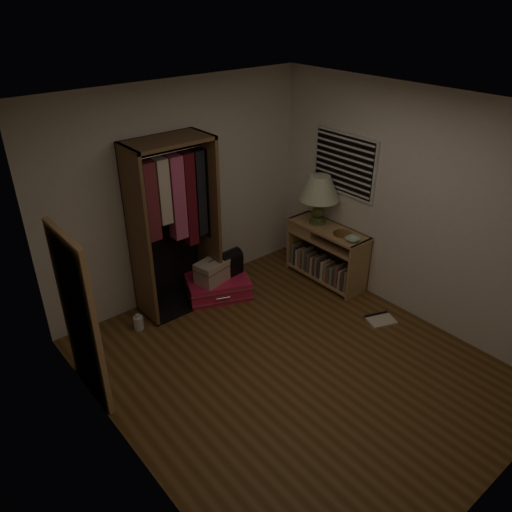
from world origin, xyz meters
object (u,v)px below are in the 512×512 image
at_px(table_lamp, 320,189).
at_px(white_jug, 139,323).
at_px(floor_mirror, 80,318).
at_px(train_case, 212,271).
at_px(open_wardrobe, 176,210).
at_px(black_bag, 230,262).
at_px(pink_suitcase, 218,286).
at_px(console_bookshelf, 324,251).

xyz_separation_m(table_lamp, white_jug, (-2.44, 0.40, -1.13)).
distance_m(floor_mirror, train_case, 1.98).
relative_size(open_wardrobe, black_bag, 6.37).
height_order(table_lamp, white_jug, table_lamp).
xyz_separation_m(black_bag, white_jug, (-1.31, 0.00, -0.32)).
bearing_deg(pink_suitcase, black_bag, 22.01).
height_order(pink_suitcase, black_bag, black_bag).
distance_m(train_case, black_bag, 0.28).
bearing_deg(train_case, pink_suitcase, -4.35).
height_order(train_case, black_bag, black_bag).
relative_size(open_wardrobe, white_jug, 10.59).
height_order(open_wardrobe, black_bag, open_wardrobe).
height_order(open_wardrobe, white_jug, open_wardrobe).
xyz_separation_m(open_wardrobe, table_lamp, (1.74, -0.57, -0.00)).
height_order(train_case, white_jug, train_case).
height_order(console_bookshelf, pink_suitcase, console_bookshelf).
bearing_deg(train_case, console_bookshelf, -32.89).
distance_m(console_bookshelf, open_wardrobe, 2.05).
bearing_deg(pink_suitcase, open_wardrobe, -179.16).
bearing_deg(console_bookshelf, table_lamp, 88.74).
bearing_deg(pink_suitcase, floor_mirror, -139.90).
bearing_deg(floor_mirror, table_lamp, 3.52).
relative_size(floor_mirror, pink_suitcase, 1.81).
bearing_deg(table_lamp, train_case, 164.54).
bearing_deg(white_jug, open_wardrobe, 13.37).
bearing_deg(train_case, open_wardrobe, 140.11).
distance_m(console_bookshelf, black_bag, 1.26).
relative_size(open_wardrobe, pink_suitcase, 2.18).
height_order(train_case, table_lamp, table_lamp).
xyz_separation_m(open_wardrobe, white_jug, (-0.70, -0.17, -1.13)).
bearing_deg(black_bag, floor_mirror, -169.31).
bearing_deg(white_jug, pink_suitcase, -0.01).
height_order(console_bookshelf, white_jug, console_bookshelf).
xyz_separation_m(pink_suitcase, white_jug, (-1.12, 0.00, -0.04)).
distance_m(pink_suitcase, table_lamp, 1.76).
xyz_separation_m(console_bookshelf, white_jug, (-2.44, 0.56, -0.31)).
xyz_separation_m(console_bookshelf, floor_mirror, (-3.24, -0.04, 0.45)).
bearing_deg(white_jug, floor_mirror, -143.25).
distance_m(open_wardrobe, pink_suitcase, 1.18).
xyz_separation_m(floor_mirror, table_lamp, (3.24, 0.20, 0.37)).
bearing_deg(open_wardrobe, white_jug, -166.63).
height_order(console_bookshelf, train_case, console_bookshelf).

